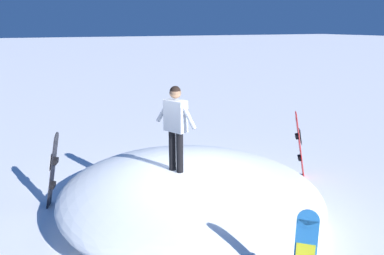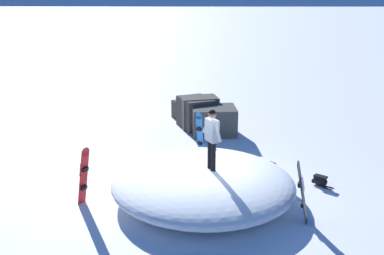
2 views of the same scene
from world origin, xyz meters
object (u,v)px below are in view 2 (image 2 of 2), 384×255
snowboard_primary_upright (200,134)px  snowboard_secondary_upright (84,175)px  snowboard_tertiary_upright (302,191)px  snowboarder_standing (212,134)px  backpack_far (269,168)px  backpack_near (320,181)px

snowboard_primary_upright → snowboard_secondary_upright: size_ratio=0.95×
snowboard_secondary_upright → snowboard_tertiary_upright: size_ratio=1.04×
snowboarder_standing → snowboard_primary_upright: 3.62m
snowboard_secondary_upright → snowboarder_standing: bearing=-83.9°
snowboard_primary_upright → snowboard_tertiary_upright: (-4.74, -2.54, 0.01)m
snowboard_secondary_upright → backpack_far: size_ratio=2.92×
snowboarder_standing → backpack_far: bearing=-46.4°
snowboarder_standing → snowboard_tertiary_upright: snowboarder_standing is taller
snowboard_secondary_upright → backpack_far: 5.96m
snowboard_tertiary_upright → backpack_near: snowboard_tertiary_upright is taller
snowboard_primary_upright → snowboard_secondary_upright: bearing=139.7°
snowboard_primary_upright → backpack_near: size_ratio=2.58×
snowboard_secondary_upright → backpack_near: bearing=-79.5°
backpack_far → snowboard_primary_upright: bearing=55.0°
snowboard_tertiary_upright → backpack_far: snowboard_tertiary_upright is taller
snowboard_tertiary_upright → snowboard_secondary_upright: bearing=80.8°
snowboard_tertiary_upright → backpack_far: (3.18, 0.30, -0.68)m
backpack_far → snowboard_tertiary_upright: bearing=-174.7°
snowboard_secondary_upright → backpack_far: snowboard_secondary_upright is taller
snowboarder_standing → backpack_near: bearing=-74.9°
snowboard_primary_upright → snowboard_tertiary_upright: snowboard_tertiary_upright is taller
snowboard_primary_upright → backpack_near: snowboard_primary_upright is taller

